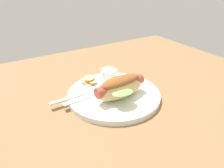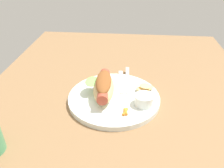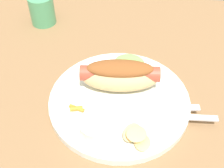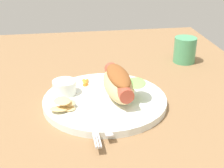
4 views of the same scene
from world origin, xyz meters
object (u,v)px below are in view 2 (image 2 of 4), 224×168
object	(u,v)px
fork	(127,80)
knife	(122,81)
carrot_garnish	(125,112)
chips_pile	(144,88)
plate	(114,98)
hot_dog	(104,86)
sauce_ramekin	(144,100)

from	to	relation	value
fork	knife	world-z (taller)	same
fork	carrot_garnish	distance (cm)	17.69
knife	chips_pile	distance (cm)	8.69
carrot_garnish	chips_pile	bearing A→B (deg)	154.82
plate	hot_dog	bearing A→B (deg)	-86.76
hot_dog	fork	xyz separation A→B (cm)	(-9.96, 6.90, -3.23)
fork	plate	bearing A→B (deg)	157.36
hot_dog	carrot_garnish	size ratio (longest dim) A/B	5.10
plate	knife	xyz separation A→B (cm)	(-8.47, 1.99, 0.98)
hot_dog	sauce_ramekin	bearing A→B (deg)	-109.44
plate	fork	size ratio (longest dim) A/B	1.63
sauce_ramekin	fork	world-z (taller)	sauce_ramekin
knife	chips_pile	size ratio (longest dim) A/B	2.31
chips_pile	plate	bearing A→B (deg)	-67.68
plate	chips_pile	xyz separation A→B (cm)	(-3.81, 9.28, 1.82)
fork	chips_pile	size ratio (longest dim) A/B	2.79
fork	sauce_ramekin	bearing A→B (deg)	-160.43
hot_dog	chips_pile	bearing A→B (deg)	-76.11
chips_pile	knife	bearing A→B (deg)	-122.63
hot_dog	sauce_ramekin	size ratio (longest dim) A/B	2.91
sauce_ramekin	fork	xyz separation A→B (cm)	(-13.32, -5.17, -1.40)
hot_dog	sauce_ramekin	distance (cm)	12.66
plate	sauce_ramekin	size ratio (longest dim) A/B	5.14
hot_dog	fork	distance (cm)	12.54
sauce_ramekin	knife	size ratio (longest dim) A/B	0.38
knife	chips_pile	xyz separation A→B (cm)	(4.67, 7.29, 0.84)
sauce_ramekin	chips_pile	world-z (taller)	sauce_ramekin
sauce_ramekin	knife	distance (cm)	13.93
carrot_garnish	hot_dog	bearing A→B (deg)	-138.16
plate	fork	xyz separation A→B (cm)	(-9.78, 3.76, 1.00)
plate	hot_dog	size ratio (longest dim) A/B	1.77
knife	hot_dog	bearing A→B (deg)	144.24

